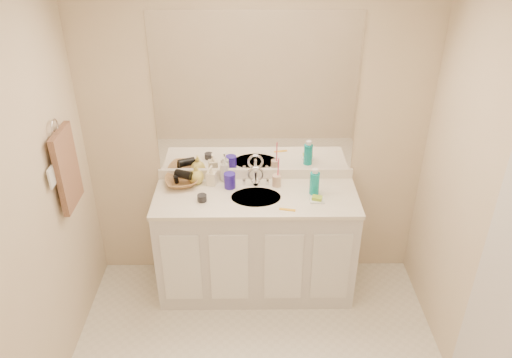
% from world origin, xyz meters
% --- Properties ---
extents(ceiling, '(2.60, 2.60, 0.02)m').
position_xyz_m(ceiling, '(0.00, 0.00, 2.40)').
color(ceiling, white).
rests_on(ceiling, wall_back).
extents(wall_back, '(2.60, 0.02, 2.40)m').
position_xyz_m(wall_back, '(0.00, 1.30, 1.20)').
color(wall_back, beige).
rests_on(wall_back, floor).
extents(wall_left, '(0.02, 2.60, 2.40)m').
position_xyz_m(wall_left, '(-1.30, 0.00, 1.20)').
color(wall_left, beige).
rests_on(wall_left, floor).
extents(wall_right, '(0.02, 2.60, 2.40)m').
position_xyz_m(wall_right, '(1.30, 0.00, 1.20)').
color(wall_right, beige).
rests_on(wall_right, floor).
extents(vanity_cabinet, '(1.50, 0.55, 0.85)m').
position_xyz_m(vanity_cabinet, '(0.00, 1.02, 0.42)').
color(vanity_cabinet, silver).
rests_on(vanity_cabinet, floor).
extents(countertop, '(1.52, 0.57, 0.03)m').
position_xyz_m(countertop, '(0.00, 1.02, 0.86)').
color(countertop, white).
rests_on(countertop, vanity_cabinet).
extents(backsplash, '(1.52, 0.03, 0.08)m').
position_xyz_m(backsplash, '(0.00, 1.29, 0.92)').
color(backsplash, white).
rests_on(backsplash, countertop).
extents(sink_basin, '(0.37, 0.37, 0.02)m').
position_xyz_m(sink_basin, '(0.00, 1.00, 0.87)').
color(sink_basin, '#B3AD9D').
rests_on(sink_basin, countertop).
extents(faucet, '(0.02, 0.02, 0.11)m').
position_xyz_m(faucet, '(0.00, 1.18, 0.94)').
color(faucet, silver).
rests_on(faucet, countertop).
extents(mirror, '(1.48, 0.01, 1.20)m').
position_xyz_m(mirror, '(0.00, 1.29, 1.56)').
color(mirror, white).
rests_on(mirror, wall_back).
extents(blue_mug, '(0.09, 0.09, 0.12)m').
position_xyz_m(blue_mug, '(-0.20, 1.15, 0.94)').
color(blue_mug, '#27169C').
rests_on(blue_mug, countertop).
extents(tan_cup, '(0.08, 0.08, 0.09)m').
position_xyz_m(tan_cup, '(0.16, 1.17, 0.92)').
color(tan_cup, '#CFAD92').
rests_on(tan_cup, countertop).
extents(toothbrush, '(0.01, 0.04, 0.19)m').
position_xyz_m(toothbrush, '(0.17, 1.17, 1.03)').
color(toothbrush, '#E73C62').
rests_on(toothbrush, tan_cup).
extents(mouthwash_bottle, '(0.10, 0.10, 0.17)m').
position_xyz_m(mouthwash_bottle, '(0.43, 1.05, 0.97)').
color(mouthwash_bottle, '#0C9798').
rests_on(mouthwash_bottle, countertop).
extents(soap_dish, '(0.10, 0.08, 0.01)m').
position_xyz_m(soap_dish, '(0.44, 0.95, 0.89)').
color(soap_dish, white).
rests_on(soap_dish, countertop).
extents(green_soap, '(0.08, 0.07, 0.03)m').
position_xyz_m(green_soap, '(0.44, 0.95, 0.90)').
color(green_soap, '#8FBA2D').
rests_on(green_soap, soap_dish).
extents(orange_comb, '(0.12, 0.05, 0.00)m').
position_xyz_m(orange_comb, '(0.22, 0.83, 0.88)').
color(orange_comb, gold).
rests_on(orange_comb, countertop).
extents(dark_jar, '(0.07, 0.07, 0.05)m').
position_xyz_m(dark_jar, '(-0.39, 0.96, 0.90)').
color(dark_jar, black).
rests_on(dark_jar, countertop).
extents(soap_bottle_white, '(0.09, 0.09, 0.20)m').
position_xyz_m(soap_bottle_white, '(-0.24, 1.25, 0.98)').
color(soap_bottle_white, silver).
rests_on(soap_bottle_white, countertop).
extents(soap_bottle_cream, '(0.08, 0.08, 0.16)m').
position_xyz_m(soap_bottle_cream, '(-0.34, 1.20, 0.96)').
color(soap_bottle_cream, '#EFE3C3').
rests_on(soap_bottle_cream, countertop).
extents(soap_bottle_yellow, '(0.13, 0.13, 0.15)m').
position_xyz_m(soap_bottle_yellow, '(-0.46, 1.22, 0.96)').
color(soap_bottle_yellow, '#D3C252').
rests_on(soap_bottle_yellow, countertop).
extents(wicker_basket, '(0.30, 0.30, 0.06)m').
position_xyz_m(wicker_basket, '(-0.57, 1.19, 0.91)').
color(wicker_basket, brown).
rests_on(wicker_basket, countertop).
extents(hair_dryer, '(0.15, 0.11, 0.07)m').
position_xyz_m(hair_dryer, '(-0.55, 1.19, 0.97)').
color(hair_dryer, black).
rests_on(hair_dryer, wicker_basket).
extents(towel_ring, '(0.01, 0.11, 0.11)m').
position_xyz_m(towel_ring, '(-1.27, 0.77, 1.55)').
color(towel_ring, silver).
rests_on(towel_ring, wall_left).
extents(hand_towel, '(0.04, 0.32, 0.55)m').
position_xyz_m(hand_towel, '(-1.25, 0.77, 1.25)').
color(hand_towel, brown).
rests_on(hand_towel, towel_ring).
extents(switch_plate, '(0.01, 0.08, 0.13)m').
position_xyz_m(switch_plate, '(-1.27, 0.57, 1.30)').
color(switch_plate, white).
rests_on(switch_plate, wall_left).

